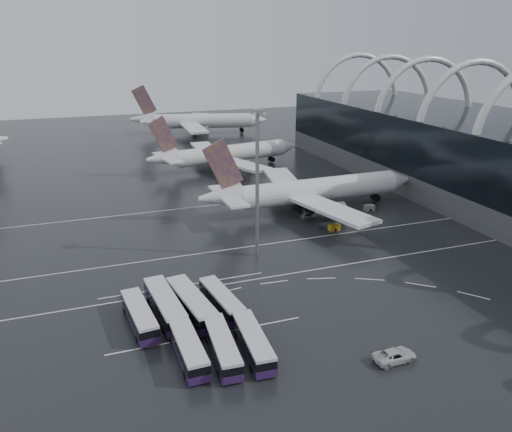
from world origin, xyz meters
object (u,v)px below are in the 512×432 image
object	(u,v)px
airliner_main	(309,191)
airliner_gate_c	(197,121)
bus_row_far_c	(253,342)
van_curve_a	(395,355)
bus_row_far_b	(222,346)
gse_cart_belly_c	(334,227)
gse_cart_belly_d	(369,208)
bus_row_near_b	(165,305)
bus_row_near_d	(222,300)
gse_cart_belly_e	(302,202)
bus_row_far_a	(187,346)
floodlight_mast	(257,167)
airliner_gate_b	(224,154)
bus_row_near_a	(139,315)
bus_row_near_c	(192,304)

from	to	relation	value
airliner_main	airliner_gate_c	bearing A→B (deg)	88.93
bus_row_far_c	van_curve_a	size ratio (longest dim) A/B	2.12
bus_row_far_b	gse_cart_belly_c	world-z (taller)	bus_row_far_b
airliner_gate_c	gse_cart_belly_d	distance (m)	117.28
bus_row_near_b	gse_cart_belly_c	size ratio (longest dim) A/B	5.91
bus_row_near_d	gse_cart_belly_e	world-z (taller)	bus_row_near_d
bus_row_near_b	van_curve_a	distance (m)	33.39
bus_row_far_a	gse_cart_belly_e	distance (m)	66.79
airliner_main	floodlight_mast	bearing A→B (deg)	-136.24
airliner_gate_c	gse_cart_belly_d	size ratio (longest dim) A/B	23.96
airliner_gate_b	bus_row_near_a	distance (m)	93.33
van_curve_a	floodlight_mast	size ratio (longest dim) A/B	0.21
floodlight_mast	gse_cart_belly_c	xyz separation A→B (m)	(20.26, 6.84, -16.81)
airliner_main	bus_row_near_a	distance (m)	59.58
airliner_gate_c	gse_cart_belly_c	world-z (taller)	airliner_gate_c
gse_cart_belly_c	bus_row_far_b	bearing A→B (deg)	-134.72
bus_row_near_c	gse_cart_belly_e	xyz separation A→B (m)	(37.81, 42.57, -1.27)
airliner_main	airliner_gate_b	world-z (taller)	airliner_main
bus_row_near_b	van_curve_a	world-z (taller)	bus_row_near_b
bus_row_near_c	gse_cart_belly_c	xyz separation A→B (m)	(36.99, 24.18, -1.24)
airliner_gate_c	bus_row_far_c	xyz separation A→B (m)	(-30.84, -161.60, -3.62)
airliner_main	bus_row_far_b	xyz separation A→B (m)	(-36.03, -50.08, -3.14)
floodlight_mast	gse_cart_belly_d	world-z (taller)	floodlight_mast
airliner_gate_c	van_curve_a	size ratio (longest dim) A/B	10.12
bus_row_far_a	bus_row_far_b	xyz separation A→B (m)	(4.27, -1.43, -0.05)
van_curve_a	floodlight_mast	world-z (taller)	floodlight_mast
bus_row_far_a	floodlight_mast	xyz separation A→B (m)	(19.63, 27.70, 15.78)
gse_cart_belly_c	gse_cart_belly_d	size ratio (longest dim) A/B	0.98
bus_row_near_d	bus_row_far_b	size ratio (longest dim) A/B	1.01
gse_cart_belly_d	bus_row_near_c	bearing A→B (deg)	-147.15
bus_row_near_c	airliner_gate_c	bearing A→B (deg)	-22.01
bus_row_near_b	bus_row_near_a	bearing A→B (deg)	105.69
airliner_gate_c	bus_row_near_b	bearing A→B (deg)	-90.98
airliner_gate_b	gse_cart_belly_c	world-z (taller)	airliner_gate_b
bus_row_near_c	bus_row_near_d	bearing A→B (deg)	-99.98
bus_row_near_a	floodlight_mast	world-z (taller)	floodlight_mast
van_curve_a	airliner_gate_c	bearing A→B (deg)	-6.34
bus_row_far_a	bus_row_far_c	bearing A→B (deg)	-103.80
airliner_gate_b	bus_row_near_c	distance (m)	90.04
bus_row_near_d	bus_row_far_c	bearing A→B (deg)	176.74
bus_row_far_a	gse_cart_belly_e	world-z (taller)	bus_row_far_a
airliner_main	bus_row_far_b	distance (m)	61.77
airliner_gate_c	bus_row_near_b	world-z (taller)	airliner_gate_c
floodlight_mast	bus_row_near_d	bearing A→B (deg)	-124.68
airliner_main	floodlight_mast	xyz separation A→B (m)	(-20.67, -20.95, 12.69)
van_curve_a	gse_cart_belly_e	size ratio (longest dim) A/B	2.53
airliner_gate_b	airliner_gate_c	xyz separation A→B (m)	(6.45, 64.48, 0.69)
bus_row_far_b	gse_cart_belly_d	bearing A→B (deg)	-44.56
airliner_gate_b	bus_row_far_a	distance (m)	100.78
bus_row_far_a	gse_cart_belly_d	world-z (taller)	bus_row_far_a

